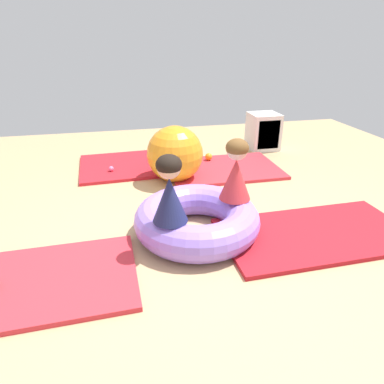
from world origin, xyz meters
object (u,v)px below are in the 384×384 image
Objects in this scene: play_ball_orange at (209,157)px; storage_cube at (264,132)px; play_ball_red at (153,158)px; exercise_ball_large at (175,154)px; child_in_red at (236,170)px; play_ball_pink at (111,169)px; child_in_navy at (170,190)px; inflatable_cushion at (197,219)px.

play_ball_orange is 1.12m from storage_cube.
play_ball_orange is 0.78m from play_ball_red.
storage_cube is (1.01, 0.44, 0.19)m from play_ball_orange.
child_in_red is at bearing -75.68° from exercise_ball_large.
exercise_ball_large is 1.86m from storage_cube.
child_in_red is 1.33m from exercise_ball_large.
exercise_ball_large is (-0.32, 1.27, -0.24)m from child_in_red.
play_ball_red is 1.82m from storage_cube.
play_ball_orange is 1.50× the size of play_ball_pink.
exercise_ball_large reaches higher than play_ball_pink.
play_ball_orange reaches higher than play_ball_pink.
child_in_navy is at bearing -126.95° from storage_cube.
inflatable_cushion is 1.94m from play_ball_orange.
storage_cube is (1.62, 2.29, 0.13)m from inflatable_cushion.
play_ball_orange reaches higher than play_ball_red.
inflatable_cushion reaches higher than play_ball_red.
child_in_navy is at bearing -55.07° from child_in_red.
storage_cube is at bearing 13.89° from play_ball_pink.
play_ball_orange is 0.18× the size of storage_cube.
inflatable_cushion reaches higher than play_ball_orange.
exercise_ball_large reaches higher than inflatable_cushion.
inflatable_cushion is at bearing -125.37° from storage_cube.
play_ball_orange is at bearing -176.78° from child_in_red.
child_in_red reaches higher than play_ball_orange.
storage_cube reaches higher than inflatable_cushion.
child_in_navy is (-0.28, -0.24, 0.42)m from inflatable_cushion.
child_in_navy is at bearing -139.20° from inflatable_cushion.
play_ball_red is (-0.16, 1.98, -0.07)m from inflatable_cushion.
play_ball_orange is 1.11× the size of play_ball_red.
child_in_red is at bearing -97.87° from play_ball_orange.
inflatable_cushion is 1.86m from play_ball_pink.
inflatable_cushion is 1.99m from play_ball_red.
exercise_ball_large is at bearing -26.18° from play_ball_pink.
play_ball_pink is at bearing -173.99° from play_ball_orange.
play_ball_orange is 1.36m from play_ball_pink.
play_ball_red is 0.74m from exercise_ball_large.
exercise_ball_large reaches higher than play_ball_red.
play_ball_red is at bearing -23.62° from child_in_navy.
play_ball_red reaches higher than play_ball_pink.
child_in_red is (0.64, 0.28, 0.00)m from child_in_navy.
child_in_red is 1.88m from play_ball_orange.
child_in_red is at bearing -56.26° from play_ball_pink.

